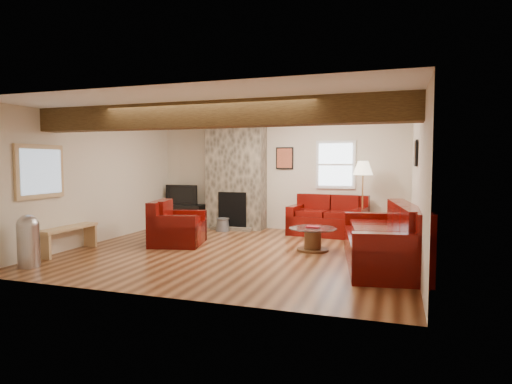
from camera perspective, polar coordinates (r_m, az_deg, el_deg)
room at (r=7.63m, az=-2.35°, el=1.32°), size 8.00×8.00×8.00m
oak_beam at (r=6.51m, az=-6.31°, el=10.18°), size 6.00×0.36×0.38m
chimney_breast at (r=10.32m, az=-2.69°, el=1.85°), size 1.40×0.67×2.50m
back_window at (r=9.94m, az=10.56°, el=3.61°), size 0.90×0.08×1.10m
hatch_window at (r=7.98m, az=-26.81°, el=2.45°), size 0.08×1.00×0.90m
ceiling_dome at (r=8.27m, az=5.79°, el=9.76°), size 0.40×0.40×0.18m
artwork_back at (r=10.17m, az=3.83°, el=4.52°), size 0.42×0.06×0.52m
artwork_right at (r=7.44m, az=20.45°, el=4.85°), size 0.06×0.55×0.42m
sofa_three at (r=6.94m, az=16.40°, el=-5.56°), size 1.39×2.58×0.95m
loveseat at (r=9.55m, az=9.56°, el=-3.10°), size 1.74×1.13×0.87m
armchair_red at (r=8.50m, az=-10.36°, el=-4.04°), size 1.14×1.24×0.86m
coffee_table at (r=7.87m, az=7.58°, el=-6.26°), size 0.86×0.86×0.45m
tv_cabinet at (r=11.03m, az=-9.67°, el=-3.02°), size 1.08×0.43×0.54m
television at (r=10.98m, az=-9.70°, el=-0.34°), size 0.86×0.11×0.50m
floor_lamp at (r=9.35m, az=14.06°, el=2.57°), size 0.42×0.42×1.63m
pine_bench at (r=8.32m, az=-23.71°, el=-5.85°), size 0.29×1.23×0.46m
pedal_bin at (r=7.44m, az=-28.07°, el=-5.77°), size 0.38×0.38×0.81m
coal_bucket at (r=10.03m, az=-4.46°, el=-4.33°), size 0.33×0.33×0.31m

